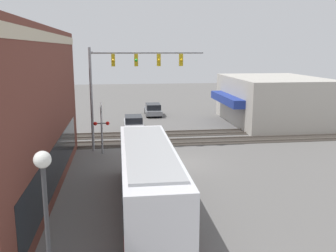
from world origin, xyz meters
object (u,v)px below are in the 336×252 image
object	(u,v)px
parked_car_silver	(134,123)
streetlamp	(47,231)
city_bus	(149,175)
crossing_signal	(101,123)
parked_car_grey	(153,110)
pedestrian_near_bus	(192,203)

from	to	relation	value
parked_car_silver	streetlamp	bearing A→B (deg)	173.02
streetlamp	parked_car_silver	distance (m)	26.69
city_bus	crossing_signal	xyz separation A→B (m)	(10.30, 2.66, 0.58)
crossing_signal	parked_car_silver	xyz separation A→B (m)	(8.08, -2.66, -1.65)
parked_car_silver	parked_car_grey	distance (m)	8.14
crossing_signal	streetlamp	distance (m)	18.33
parked_car_silver	pedestrian_near_bus	size ratio (longest dim) A/B	2.49
city_bus	streetlamp	distance (m)	8.74
streetlamp	parked_car_grey	distance (m)	34.68
city_bus	crossing_signal	size ratio (longest dim) A/B	2.99
parked_car_grey	crossing_signal	bearing A→B (deg)	161.60
crossing_signal	parked_car_grey	distance (m)	16.73
streetlamp	parked_car_silver	xyz separation A→B (m)	(26.38, -3.23, -2.47)
crossing_signal	pedestrian_near_bus	distance (m)	12.91
crossing_signal	parked_car_silver	size ratio (longest dim) A/B	0.88
city_bus	streetlamp	world-z (taller)	streetlamp
city_bus	streetlamp	bearing A→B (deg)	158.03
parked_car_silver	parked_car_grey	bearing A→B (deg)	-18.63
parked_car_silver	city_bus	bearing A→B (deg)	180.00
city_bus	parked_car_grey	world-z (taller)	city_bus
city_bus	parked_car_silver	world-z (taller)	city_bus
city_bus	parked_car_grey	xyz separation A→B (m)	(26.10, -2.60, -1.06)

